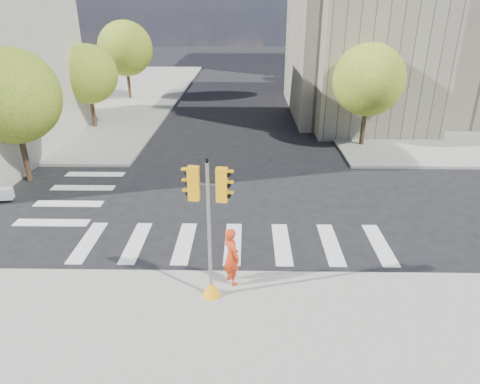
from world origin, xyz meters
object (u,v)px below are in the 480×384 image
object	(u,v)px
lamp_far	(326,45)
traffic_signal	(210,242)
lamp_near	(362,62)
photographer	(231,256)

from	to	relation	value
lamp_far	traffic_signal	bearing A→B (deg)	-104.56
lamp_far	lamp_near	bearing A→B (deg)	-90.00
lamp_far	traffic_signal	xyz separation A→B (m)	(-8.64, -33.28, -2.62)
lamp_far	traffic_signal	distance (m)	34.48
lamp_far	photographer	size ratio (longest dim) A/B	4.33
photographer	lamp_far	bearing A→B (deg)	-47.61
lamp_far	photographer	xyz separation A→B (m)	(-8.06, -32.60, -3.49)
lamp_far	traffic_signal	world-z (taller)	lamp_far
photographer	lamp_near	bearing A→B (deg)	-57.15
photographer	traffic_signal	bearing A→B (deg)	105.46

